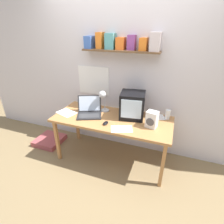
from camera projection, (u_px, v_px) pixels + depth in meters
name	position (u px, v px, depth m)	size (l,w,h in m)	color
ground_plane	(112.00, 158.00, 2.86)	(12.00, 12.00, 0.00)	olive
back_wall	(122.00, 71.00, 2.67)	(5.60, 0.24, 2.60)	silver
corner_desk	(112.00, 122.00, 2.56)	(1.71, 0.73, 0.73)	#B77C46
crt_monitor	(132.00, 105.00, 2.50)	(0.38, 0.38, 0.37)	black
laptop	(89.00, 110.00, 2.62)	(0.45, 0.45, 0.26)	#232326
desk_lamp	(103.00, 98.00, 2.61)	(0.13, 0.18, 0.35)	silver
juice_glass	(168.00, 115.00, 2.50)	(0.07, 0.07, 0.13)	white
space_heater	(152.00, 119.00, 2.27)	(0.17, 0.15, 0.22)	white
computer_mouse	(106.00, 123.00, 2.37)	(0.07, 0.11, 0.03)	black
loose_paper_near_laptop	(122.00, 129.00, 2.27)	(0.32, 0.26, 0.00)	white
loose_paper_near_monitor	(67.00, 113.00, 2.69)	(0.34, 0.29, 0.00)	white
open_notebook	(157.00, 117.00, 2.55)	(0.26, 0.24, 0.00)	white
floor_cushion	(50.00, 140.00, 3.22)	(0.46, 0.46, 0.09)	#A44A4E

